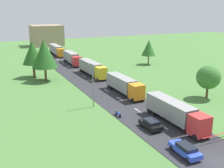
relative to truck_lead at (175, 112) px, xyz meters
The scene contains 18 objects.
ground_plane 11.69m from the truck_lead, 100.97° to the right, with size 280.00×280.00×0.00m, color #477538.
road 13.55m from the truck_lead, 99.40° to the left, with size 10.00×140.00×0.06m, color #2B2B30.
lane_marking_centre 10.90m from the truck_lead, 101.79° to the left, with size 0.16×121.36×0.01m.
truck_lead is the anchor object (origin of this frame).
truck_second 16.94m from the truck_lead, 89.43° to the left, with size 2.52×12.48×3.49m.
truck_third 34.96m from the truck_lead, 89.84° to the left, with size 2.66×13.95×3.68m.
truck_fourth 52.62m from the truck_lead, 89.93° to the left, with size 2.86×13.23×3.72m.
truck_fifth 71.91m from the truck_lead, 90.01° to the left, with size 2.68×14.74×3.77m.
car_lead 9.48m from the truck_lead, 120.48° to the right, with size 2.00×4.62×1.44m.
car_second 4.54m from the truck_lead, behind, with size 1.89×4.07×1.47m.
motorcycle_courier 9.39m from the truck_lead, 134.49° to the left, with size 0.28×1.94×0.91m.
barrier_gate 7.78m from the truck_lead, 70.00° to the right, with size 4.64×0.28×1.05m.
lamppost_second 15.52m from the truck_lead, 123.82° to the left, with size 0.36×0.36×8.23m.
tree_oak 42.88m from the truck_lead, 109.47° to the left, with size 5.36×5.36×9.46m.
tree_birch 37.46m from the truck_lead, 109.34° to the left, with size 6.24×6.24×10.29m.
tree_maple 47.27m from the truck_lead, 61.82° to the left, with size 4.55×4.55×7.90m.
tree_pine 16.14m from the truck_lead, 28.13° to the left, with size 4.78×4.78×6.70m.
distant_building 102.69m from the truck_lead, 88.23° to the left, with size 14.50×12.02×9.77m, color #9E846B.
Camera 1 is at (-23.54, -19.61, 17.45)m, focal length 43.25 mm.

